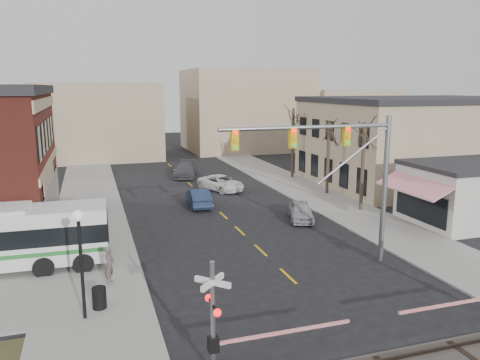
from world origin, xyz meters
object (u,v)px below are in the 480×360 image
(rr_crossing_west, at_px, (226,318))
(pedestrian_near, at_px, (109,265))
(car_c, at_px, (221,183))
(car_d, at_px, (186,170))
(car_b, at_px, (198,197))
(trash_bin, at_px, (99,298))
(street_lamp, at_px, (80,243))
(car_a, at_px, (301,211))
(pedestrian_far, at_px, (68,242))
(traffic_signal_mast, at_px, (343,161))

(rr_crossing_west, bearing_deg, pedestrian_near, 111.71)
(car_c, bearing_deg, car_d, 80.35)
(rr_crossing_west, relative_size, car_b, 1.25)
(rr_crossing_west, bearing_deg, trash_bin, 123.61)
(trash_bin, xyz_separation_m, car_b, (8.08, 16.28, 0.15))
(rr_crossing_west, xyz_separation_m, car_d, (5.69, 35.00, -1.19))
(rr_crossing_west, distance_m, street_lamp, 7.03)
(trash_bin, bearing_deg, street_lamp, -129.63)
(street_lamp, distance_m, car_d, 31.63)
(car_b, bearing_deg, pedestrian_near, 64.91)
(rr_crossing_west, relative_size, car_d, 1.04)
(car_a, distance_m, car_c, 11.76)
(car_b, bearing_deg, street_lamp, 66.65)
(pedestrian_near, distance_m, pedestrian_far, 5.16)
(car_b, height_order, pedestrian_far, pedestrian_far)
(rr_crossing_west, relative_size, pedestrian_near, 3.02)
(car_b, distance_m, car_c, 6.19)
(street_lamp, distance_m, trash_bin, 2.94)
(traffic_signal_mast, bearing_deg, trash_bin, -173.21)
(street_lamp, xyz_separation_m, car_a, (14.83, 10.79, -2.69))
(traffic_signal_mast, bearing_deg, pedestrian_far, 157.20)
(car_d, height_order, pedestrian_far, pedestrian_far)
(traffic_signal_mast, xyz_separation_m, car_d, (-2.80, 27.61, -4.93))
(street_lamp, height_order, car_c, street_lamp)
(car_a, height_order, car_d, car_d)
(street_lamp, xyz_separation_m, pedestrian_near, (1.16, 3.30, -2.32))
(rr_crossing_west, xyz_separation_m, pedestrian_near, (-3.38, 8.49, -0.92))
(car_c, height_order, pedestrian_near, pedestrian_near)
(street_lamp, bearing_deg, car_b, 62.95)
(car_a, bearing_deg, pedestrian_near, -131.60)
(traffic_signal_mast, relative_size, pedestrian_far, 6.21)
(rr_crossing_west, height_order, car_d, rr_crossing_west)
(trash_bin, distance_m, car_b, 18.18)
(street_lamp, height_order, pedestrian_near, street_lamp)
(pedestrian_near, bearing_deg, car_a, -39.38)
(rr_crossing_west, distance_m, car_b, 22.62)
(street_lamp, relative_size, pedestrian_near, 2.47)
(car_d, xyz_separation_m, pedestrian_near, (-9.07, -26.51, 0.27))
(traffic_signal_mast, height_order, pedestrian_far, traffic_signal_mast)
(rr_crossing_west, bearing_deg, car_c, 74.69)
(car_b, xyz_separation_m, pedestrian_near, (-7.53, -13.71, 0.31))
(car_a, distance_m, car_b, 8.74)
(car_c, bearing_deg, traffic_signal_mast, -110.26)
(car_d, bearing_deg, rr_crossing_west, -81.66)
(trash_bin, distance_m, pedestrian_near, 2.67)
(car_a, relative_size, car_d, 0.74)
(street_lamp, relative_size, car_b, 1.02)
(street_lamp, distance_m, car_a, 18.53)
(traffic_signal_mast, relative_size, car_b, 2.11)
(car_a, relative_size, car_b, 0.90)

